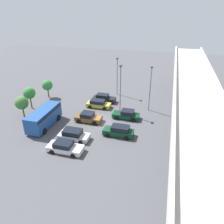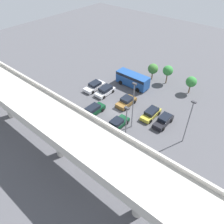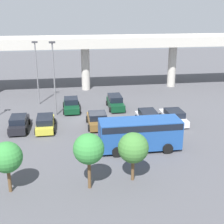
% 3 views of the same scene
% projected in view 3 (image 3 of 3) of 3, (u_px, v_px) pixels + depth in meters
% --- Properties ---
extents(ground_plane, '(118.33, 118.33, 0.00)m').
position_uv_depth(ground_plane, '(95.00, 119.00, 36.06)').
color(ground_plane, '#4C4C51').
extents(highway_overpass, '(56.51, 6.05, 8.07)m').
position_uv_depth(highway_overpass, '(85.00, 47.00, 46.69)').
color(highway_overpass, '#BCB7AD').
rests_on(highway_overpass, ground_plane).
extents(parked_car_0, '(1.97, 4.49, 1.57)m').
position_uv_depth(parked_car_0, '(19.00, 123.00, 32.62)').
color(parked_car_0, black).
rests_on(parked_car_0, ground_plane).
extents(parked_car_1, '(2.03, 4.52, 1.47)m').
position_uv_depth(parked_car_1, '(45.00, 123.00, 32.76)').
color(parked_car_1, gold).
rests_on(parked_car_1, ground_plane).
extents(parked_car_2, '(2.08, 4.50, 1.54)m').
position_uv_depth(parked_car_2, '(71.00, 105.00, 38.78)').
color(parked_car_2, '#0C381E').
rests_on(parked_car_2, ground_plane).
extents(parked_car_3, '(2.24, 4.35, 1.56)m').
position_uv_depth(parked_car_3, '(97.00, 120.00, 33.61)').
color(parked_car_3, brown).
rests_on(parked_car_3, ground_plane).
extents(parked_car_4, '(1.98, 4.52, 1.65)m').
position_uv_depth(parked_car_4, '(115.00, 102.00, 39.58)').
color(parked_car_4, '#0C381E').
rests_on(parked_car_4, ground_plane).
extents(parked_car_5, '(2.15, 4.48, 1.55)m').
position_uv_depth(parked_car_5, '(148.00, 118.00, 34.23)').
color(parked_car_5, silver).
rests_on(parked_car_5, ground_plane).
extents(parked_car_6, '(2.20, 4.84, 1.47)m').
position_uv_depth(parked_car_6, '(174.00, 117.00, 34.73)').
color(parked_car_6, silver).
rests_on(parked_car_6, ground_plane).
extents(shuttle_bus, '(7.26, 2.79, 2.81)m').
position_uv_depth(shuttle_bus, '(140.00, 132.00, 27.88)').
color(shuttle_bus, '#1E478C').
rests_on(shuttle_bus, ground_plane).
extents(lamp_post_mid_lot, '(0.70, 0.35, 8.66)m').
position_uv_depth(lamp_post_mid_lot, '(54.00, 74.00, 35.68)').
color(lamp_post_mid_lot, slate).
rests_on(lamp_post_mid_lot, ground_plane).
extents(lamp_post_by_overpass, '(0.70, 0.35, 8.20)m').
position_uv_depth(lamp_post_by_overpass, '(37.00, 68.00, 39.98)').
color(lamp_post_by_overpass, slate).
rests_on(lamp_post_by_overpass, ground_plane).
extents(tree_front_left, '(2.15, 2.15, 3.74)m').
position_uv_depth(tree_front_left, '(7.00, 157.00, 21.07)').
color(tree_front_left, brown).
rests_on(tree_front_left, ground_plane).
extents(tree_front_centre, '(2.17, 2.17, 4.16)m').
position_uv_depth(tree_front_centre, '(89.00, 149.00, 21.37)').
color(tree_front_centre, brown).
rests_on(tree_front_centre, ground_plane).
extents(tree_front_right, '(2.25, 2.25, 3.76)m').
position_uv_depth(tree_front_right, '(133.00, 148.00, 22.56)').
color(tree_front_right, brown).
rests_on(tree_front_right, ground_plane).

